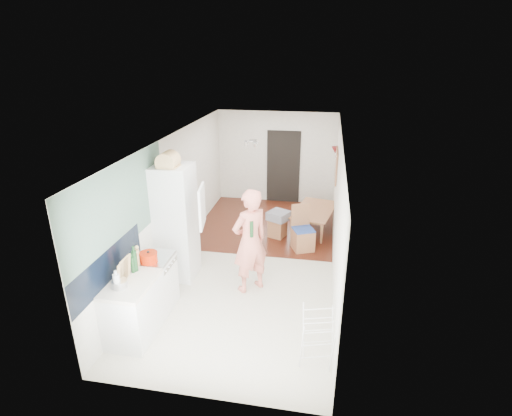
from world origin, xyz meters
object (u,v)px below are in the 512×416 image
(dining_chair, at_px, (303,229))
(drying_rack, at_px, (318,340))
(person, at_px, (250,232))
(stool, at_px, (277,228))
(dining_table, at_px, (315,221))

(dining_chair, distance_m, drying_rack, 3.35)
(person, relative_size, stool, 4.97)
(dining_table, distance_m, drying_rack, 4.40)
(dining_table, height_order, dining_chair, dining_chair)
(dining_chair, bearing_deg, drying_rack, -106.75)
(dining_chair, xyz_separation_m, drying_rack, (0.42, -3.33, -0.09))
(stool, bearing_deg, dining_table, 32.09)
(person, distance_m, dining_chair, 1.96)
(dining_table, bearing_deg, dining_chair, -179.91)
(person, height_order, stool, person)
(person, height_order, dining_chair, person)
(stool, xyz_separation_m, drying_rack, (1.03, -3.87, 0.18))
(stool, bearing_deg, dining_chair, -41.52)
(dining_table, bearing_deg, stool, 133.86)
(person, relative_size, drying_rack, 2.75)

